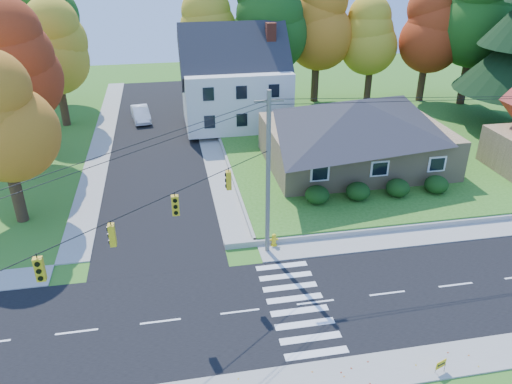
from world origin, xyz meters
The scene contains 22 objects.
ground centered at (0.00, 0.00, 0.00)m, with size 120.00×120.00×0.00m, color #3D7923.
road_main centered at (0.00, 0.00, 0.01)m, with size 90.00×8.00×0.02m, color black.
road_cross centered at (-8.00, 26.00, 0.01)m, with size 8.00×44.00×0.02m, color black.
sidewalk_north centered at (0.00, 5.00, 0.04)m, with size 90.00×2.00×0.08m, color #9C9A90.
sidewalk_south centered at (0.00, -5.00, 0.04)m, with size 90.00×2.00×0.08m, color #9C9A90.
lawn centered at (13.00, 21.00, 0.25)m, with size 30.00×30.00×0.50m, color #3D7923.
ranch_house centered at (8.00, 16.00, 3.27)m, with size 14.60×10.60×5.40m.
colonial_house centered at (0.04, 28.00, 4.58)m, with size 10.40×8.40×9.60m.
hedge_row centered at (7.50, 9.80, 1.14)m, with size 10.70×1.70×1.27m.
traffic_infrastructure centered at (-0.15, 1.35, 5.15)m, with size 38.10×10.66×10.00m.
tree_lot_0 centered at (-2.00, 34.00, 8.31)m, with size 6.72×6.72×12.51m.
tree_lot_1 centered at (4.00, 33.00, 9.61)m, with size 7.84×7.84×14.60m.
tree_lot_2 centered at (10.00, 34.00, 8.96)m, with size 7.28×7.28×13.56m.
tree_lot_3 centered at (16.00, 33.00, 7.65)m, with size 6.16×6.16×11.47m.
tree_lot_4 centered at (22.00, 32.00, 8.31)m, with size 6.72×6.72×12.51m.
tree_lot_5 centered at (26.00, 30.00, 10.27)m, with size 8.40×8.40×15.64m.
tree_west_1 centered at (-18.00, 22.00, 8.46)m, with size 7.28×7.28×13.56m.
tree_west_2 centered at (-17.00, 32.00, 7.81)m, with size 6.72×6.72×12.51m.
tree_west_3 centered at (-19.00, 40.00, 9.11)m, with size 7.84×7.84×14.60m.
white_car centered at (-9.47, 31.83, 0.78)m, with size 1.62×4.64×1.53m, color white.
fire_hydrant centered at (-0.98, 5.67, 0.43)m, with size 0.50×0.40×0.89m.
yard_sign centered at (3.94, -5.60, 0.51)m, with size 0.55×0.22×0.72m.
Camera 1 is at (-6.88, -19.76, 16.89)m, focal length 35.00 mm.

